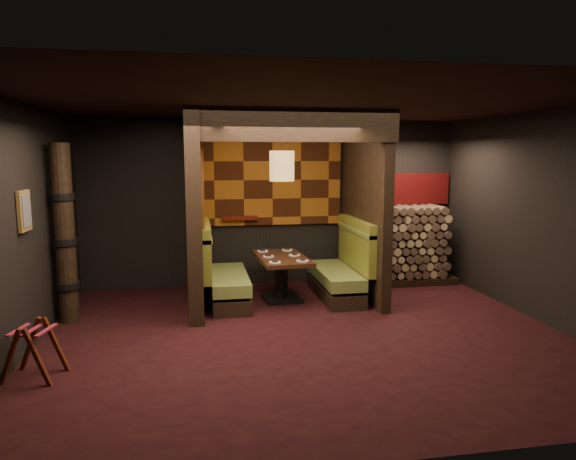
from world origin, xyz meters
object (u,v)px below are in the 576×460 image
at_px(booth_bench_left, 222,277).
at_px(pendant_lamp, 282,166).
at_px(luggage_rack, 34,348).
at_px(totem_column, 65,235).
at_px(dining_table, 282,271).
at_px(firewood_stack, 405,245).
at_px(booth_bench_right, 342,272).

bearing_deg(booth_bench_left, pendant_lamp, -4.41).
bearing_deg(luggage_rack, booth_bench_left, 49.76).
bearing_deg(luggage_rack, totem_column, 92.51).
distance_m(dining_table, firewood_stack, 2.45).
distance_m(booth_bench_right, firewood_stack, 1.55).
bearing_deg(pendant_lamp, luggage_rack, -141.80).
bearing_deg(totem_column, dining_table, 9.99).
xyz_separation_m(booth_bench_right, pendant_lamp, (-0.98, -0.07, 1.68)).
relative_size(dining_table, luggage_rack, 2.12).
bearing_deg(dining_table, totem_column, -170.01).
height_order(booth_bench_left, booth_bench_right, same).
bearing_deg(dining_table, pendant_lamp, -90.00).
xyz_separation_m(dining_table, totem_column, (-3.01, -0.53, 0.72)).
height_order(booth_bench_left, dining_table, booth_bench_left).
xyz_separation_m(dining_table, luggage_rack, (-2.93, -2.35, -0.16)).
bearing_deg(booth_bench_right, totem_column, -172.14).
relative_size(booth_bench_right, firewood_stack, 0.92).
xyz_separation_m(luggage_rack, totem_column, (-0.08, 1.82, 0.88)).
distance_m(booth_bench_left, pendant_lamp, 1.92).
height_order(pendant_lamp, totem_column, pendant_lamp).
relative_size(booth_bench_right, luggage_rack, 2.48).
relative_size(booth_bench_right, totem_column, 0.67).
bearing_deg(totem_column, firewood_stack, 13.19).
height_order(booth_bench_right, totem_column, totem_column).
distance_m(booth_bench_left, totem_column, 2.30).
bearing_deg(dining_table, luggage_rack, -141.20).
relative_size(luggage_rack, totem_column, 0.27).
bearing_deg(totem_column, booth_bench_right, 7.86).
bearing_deg(pendant_lamp, totem_column, -170.94).
relative_size(booth_bench_left, pendant_lamp, 1.61).
xyz_separation_m(pendant_lamp, luggage_rack, (-2.93, -2.30, -1.78)).
height_order(dining_table, firewood_stack, firewood_stack).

